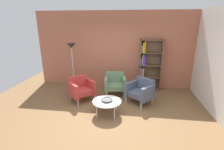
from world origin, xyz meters
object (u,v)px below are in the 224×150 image
object	(u,v)px
bookshelf_tall	(148,65)
floor_lamp_torchiere	(72,51)
armchair_near_window	(81,88)
coffee_table_low	(107,102)
armchair_by_bookshelf	(115,83)
armchair_corner_red	(141,91)
decorative_bowl	(107,100)

from	to	relation	value
bookshelf_tall	floor_lamp_torchiere	bearing A→B (deg)	-174.69
bookshelf_tall	armchair_near_window	bearing A→B (deg)	-149.76
bookshelf_tall	coffee_table_low	size ratio (longest dim) A/B	2.37
coffee_table_low	armchair_near_window	size ratio (longest dim) A/B	0.84
coffee_table_low	armchair_by_bookshelf	size ratio (longest dim) A/B	0.99
coffee_table_low	armchair_near_window	world-z (taller)	armchair_near_window
bookshelf_tall	armchair_by_bookshelf	size ratio (longest dim) A/B	2.35
bookshelf_tall	armchair_by_bookshelf	bearing A→B (deg)	-149.01
floor_lamp_torchiere	bookshelf_tall	bearing A→B (deg)	5.31
bookshelf_tall	armchair_near_window	distance (m)	2.61
bookshelf_tall	armchair_corner_red	size ratio (longest dim) A/B	2.00
coffee_table_low	decorative_bowl	xyz separation A→B (m)	(-0.00, -0.00, 0.06)
armchair_by_bookshelf	floor_lamp_torchiere	world-z (taller)	floor_lamp_torchiere
coffee_table_low	armchair_near_window	bearing A→B (deg)	141.91
coffee_table_low	armchair_by_bookshelf	xyz separation A→B (m)	(0.07, 1.36, 0.04)
armchair_corner_red	floor_lamp_torchiere	bearing A→B (deg)	-161.39
coffee_table_low	armchair_corner_red	xyz separation A→B (m)	(0.95, 0.83, 0.04)
floor_lamp_torchiere	decorative_bowl	bearing A→B (deg)	-48.02
decorative_bowl	armchair_near_window	bearing A→B (deg)	141.91
bookshelf_tall	decorative_bowl	size ratio (longest dim) A/B	5.94
decorative_bowl	coffee_table_low	bearing A→B (deg)	75.96
coffee_table_low	armchair_near_window	xyz separation A→B (m)	(-0.98, 0.77, 0.04)
armchair_near_window	armchair_by_bookshelf	bearing A→B (deg)	-14.59
coffee_table_low	floor_lamp_torchiere	distance (m)	2.64
coffee_table_low	armchair_corner_red	size ratio (longest dim) A/B	0.84
bookshelf_tall	armchair_corner_red	bearing A→B (deg)	-102.54
armchair_near_window	armchair_corner_red	bearing A→B (deg)	-42.34
armchair_corner_red	bookshelf_tall	bearing A→B (deg)	116.74
bookshelf_tall	decorative_bowl	distance (m)	2.45
bookshelf_tall	armchair_by_bookshelf	xyz separation A→B (m)	(-1.16, -0.70, -0.54)
armchair_by_bookshelf	floor_lamp_torchiere	distance (m)	2.02
armchair_by_bookshelf	armchair_near_window	size ratio (longest dim) A/B	0.85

